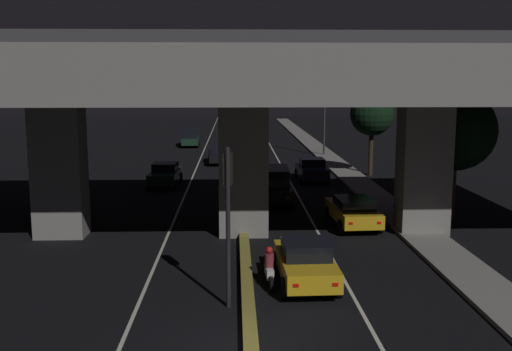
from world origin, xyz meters
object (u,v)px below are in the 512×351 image
at_px(motorcycle_white_filtering_near, 269,269).
at_px(car_dark_blue_fourth, 312,169).
at_px(street_lamp, 320,107).
at_px(car_black_third, 275,184).
at_px(car_taxi_yellow_lead, 305,262).
at_px(pedestrian_on_sidewalk, 429,215).
at_px(car_taxi_yellow_second, 353,211).
at_px(car_black_second_oncoming, 220,155).
at_px(traffic_light_left_of_median, 228,199).
at_px(car_dark_green_third_oncoming, 190,137).
at_px(car_dark_green_lead_oncoming, 165,174).

bearing_deg(motorcycle_white_filtering_near, car_dark_blue_fourth, -13.43).
relative_size(street_lamp, car_dark_blue_fourth, 1.71).
relative_size(car_black_third, motorcycle_white_filtering_near, 2.41).
distance_m(car_taxi_yellow_lead, pedestrian_on_sidewalk, 8.78).
bearing_deg(car_taxi_yellow_second, street_lamp, -7.27).
bearing_deg(car_dark_blue_fourth, car_taxi_yellow_lead, 171.31).
bearing_deg(car_black_second_oncoming, traffic_light_left_of_median, -0.30).
relative_size(car_taxi_yellow_second, car_black_second_oncoming, 0.98).
bearing_deg(car_taxi_yellow_lead, car_taxi_yellow_second, -23.73).
relative_size(car_taxi_yellow_second, car_dark_blue_fourth, 1.05).
distance_m(traffic_light_left_of_median, car_taxi_yellow_second, 11.89).
xyz_separation_m(car_dark_blue_fourth, car_dark_green_third_oncoming, (-9.94, 21.93, 0.15)).
bearing_deg(car_dark_green_lead_oncoming, car_black_third, 51.98).
relative_size(car_dark_green_third_oncoming, motorcycle_white_filtering_near, 2.30).
height_order(traffic_light_left_of_median, motorcycle_white_filtering_near, traffic_light_left_of_median).
xyz_separation_m(street_lamp, car_dark_green_lead_oncoming, (-12.34, -15.13, -3.71)).
xyz_separation_m(car_dark_green_lead_oncoming, pedestrian_on_sidewalk, (13.27, -13.36, 0.18)).
relative_size(car_taxi_yellow_second, car_dark_green_third_oncoming, 1.06).
bearing_deg(traffic_light_left_of_median, car_dark_green_lead_oncoming, 101.53).
height_order(car_black_second_oncoming, motorcycle_white_filtering_near, motorcycle_white_filtering_near).
xyz_separation_m(car_taxi_yellow_lead, car_dark_green_third_oncoming, (-7.01, 42.99, 0.18)).
bearing_deg(car_dark_green_lead_oncoming, traffic_light_left_of_median, 13.21).
relative_size(car_taxi_yellow_lead, car_black_third, 0.96).
height_order(traffic_light_left_of_median, street_lamp, street_lamp).
distance_m(car_taxi_yellow_lead, car_dark_green_third_oncoming, 43.56).
distance_m(car_black_second_oncoming, car_dark_green_third_oncoming, 13.32).
height_order(traffic_light_left_of_median, car_dark_green_third_oncoming, traffic_light_left_of_median).
height_order(car_taxi_yellow_second, car_black_third, car_black_third).
height_order(car_taxi_yellow_lead, car_taxi_yellow_second, car_taxi_yellow_lead).
distance_m(car_black_third, car_dark_green_third_oncoming, 30.01).
distance_m(car_taxi_yellow_second, motorcycle_white_filtering_near, 9.32).
bearing_deg(car_dark_blue_fourth, motorcycle_white_filtering_near, 168.09).
bearing_deg(car_dark_blue_fourth, car_taxi_yellow_second, -179.45).
height_order(street_lamp, car_black_third, street_lamp).
bearing_deg(street_lamp, car_dark_green_third_oncoming, 145.89).
bearing_deg(pedestrian_on_sidewalk, traffic_light_left_of_median, -137.62).
relative_size(traffic_light_left_of_median, car_dark_green_third_oncoming, 1.14).
relative_size(car_black_third, car_dark_blue_fourth, 1.04).
bearing_deg(street_lamp, car_dark_green_lead_oncoming, -129.22).
bearing_deg(street_lamp, traffic_light_left_of_median, -102.28).
distance_m(traffic_light_left_of_median, car_taxi_yellow_lead, 4.19).
bearing_deg(car_taxi_yellow_second, car_black_third, 27.50).
bearing_deg(traffic_light_left_of_median, car_taxi_yellow_second, 59.72).
relative_size(car_dark_blue_fourth, car_dark_green_lead_oncoming, 0.97).
height_order(traffic_light_left_of_median, car_taxi_yellow_lead, traffic_light_left_of_median).
xyz_separation_m(traffic_light_left_of_median, pedestrian_on_sidewalk, (8.89, 8.11, -2.41)).
xyz_separation_m(car_taxi_yellow_second, car_dark_green_lead_oncoming, (-10.22, 11.46, 0.04)).
xyz_separation_m(traffic_light_left_of_median, car_taxi_yellow_second, (5.84, 10.01, -2.63)).
distance_m(street_lamp, car_taxi_yellow_second, 26.93).
relative_size(traffic_light_left_of_median, car_black_second_oncoming, 1.06).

